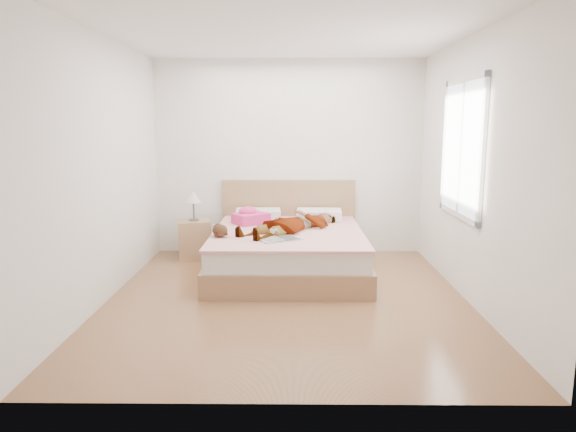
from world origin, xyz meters
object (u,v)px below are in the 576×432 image
object	(u,v)px
woman	(294,221)
plush_toy	(220,230)
towel	(250,217)
phone	(254,210)
bed	(288,248)
magazine	(279,239)
coffee_mug	(274,233)
nightstand	(194,236)

from	to	relation	value
woman	plush_toy	size ratio (longest dim) A/B	5.54
towel	plush_toy	world-z (taller)	towel
phone	bed	xyz separation A→B (m)	(0.43, -0.38, -0.40)
magazine	phone	bearing A→B (deg)	109.65
woman	bed	world-z (taller)	bed
plush_toy	towel	bearing A→B (deg)	70.74
bed	coffee_mug	bearing A→B (deg)	-109.49
woman	coffee_mug	size ratio (longest dim) A/B	12.66
woman	nightstand	xyz separation A→B (m)	(-1.30, 0.59, -0.32)
nightstand	towel	bearing A→B (deg)	-16.59
woman	towel	xyz separation A→B (m)	(-0.55, 0.37, -0.02)
coffee_mug	nightstand	size ratio (longest dim) A/B	0.14
plush_toy	bed	bearing A→B (deg)	29.92
magazine	towel	bearing A→B (deg)	112.71
towel	coffee_mug	bearing A→B (deg)	-67.54
bed	coffee_mug	distance (m)	0.54
bed	magazine	world-z (taller)	bed
woman	nightstand	bearing A→B (deg)	-162.23
towel	magazine	size ratio (longest dim) A/B	0.99
plush_toy	woman	bearing A→B (deg)	26.82
towel	coffee_mug	xyz separation A→B (m)	(0.33, -0.79, -0.04)
magazine	coffee_mug	world-z (taller)	coffee_mug
phone	towel	bearing A→B (deg)	165.45
bed	plush_toy	distance (m)	0.92
phone	magazine	distance (m)	1.04
coffee_mug	plush_toy	xyz separation A→B (m)	(-0.60, 0.00, 0.03)
phone	magazine	xyz separation A→B (m)	(0.34, -0.97, -0.16)
magazine	plush_toy	size ratio (longest dim) A/B	1.87
phone	towel	distance (m)	0.10
towel	magazine	world-z (taller)	towel
bed	nightstand	world-z (taller)	bed
bed	coffee_mug	xyz separation A→B (m)	(-0.16, -0.44, 0.28)
towel	phone	bearing A→B (deg)	33.14
bed	nightstand	bearing A→B (deg)	155.09
woman	bed	distance (m)	0.35
phone	plush_toy	bearing A→B (deg)	-159.18
towel	nightstand	distance (m)	0.85
magazine	nightstand	world-z (taller)	nightstand
woman	towel	size ratio (longest dim) A/B	2.99
phone	nightstand	distance (m)	0.91
bed	magazine	xyz separation A→B (m)	(-0.09, -0.59, 0.24)
phone	magazine	size ratio (longest dim) A/B	0.17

